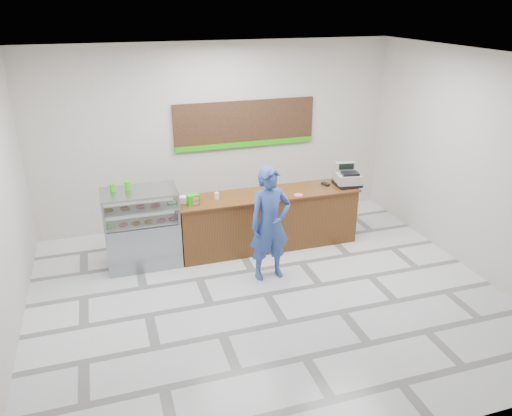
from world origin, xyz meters
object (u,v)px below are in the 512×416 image
object	(u,v)px
customer	(270,224)
serving_tray	(273,195)
sales_counter	(268,220)
cash_register	(347,177)
display_case	(142,228)

from	to	relation	value
customer	serving_tray	bearing A→B (deg)	64.62
sales_counter	customer	size ratio (longest dim) A/B	1.75
cash_register	serving_tray	size ratio (longest dim) A/B	1.22
display_case	cash_register	bearing A→B (deg)	-0.73
cash_register	serving_tray	world-z (taller)	cash_register
sales_counter	customer	distance (m)	1.16
cash_register	customer	world-z (taller)	customer
sales_counter	customer	xyz separation A→B (m)	(-0.33, -1.03, 0.41)
customer	display_case	bearing A→B (deg)	147.95
display_case	customer	bearing A→B (deg)	-28.52
cash_register	customer	bearing A→B (deg)	-141.98
display_case	customer	size ratio (longest dim) A/B	0.71
cash_register	serving_tray	bearing A→B (deg)	-167.66
cash_register	sales_counter	bearing A→B (deg)	-172.06
cash_register	serving_tray	xyz separation A→B (m)	(-1.46, -0.07, -0.14)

